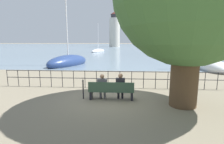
# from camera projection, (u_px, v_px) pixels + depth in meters

# --- Properties ---
(ground_plane) EXTENTS (1000.00, 1000.00, 0.00)m
(ground_plane) POSITION_uv_depth(u_px,v_px,m) (111.00, 99.00, 8.58)
(ground_plane) COLOR #7A705B
(harbor_water) EXTENTS (600.00, 300.00, 0.01)m
(harbor_water) POSITION_uv_depth(u_px,v_px,m) (124.00, 45.00, 164.53)
(harbor_water) COLOR slate
(harbor_water) RESTS_ON ground_plane
(park_bench) EXTENTS (2.19, 0.45, 0.90)m
(park_bench) POSITION_uv_depth(u_px,v_px,m) (111.00, 91.00, 8.44)
(park_bench) COLOR #334C38
(park_bench) RESTS_ON ground_plane
(seated_person_left) EXTENTS (0.46, 0.35, 1.25)m
(seated_person_left) POSITION_uv_depth(u_px,v_px,m) (102.00, 85.00, 8.50)
(seated_person_left) COLOR #4C4C51
(seated_person_left) RESTS_ON ground_plane
(seated_person_right) EXTENTS (0.44, 0.35, 1.30)m
(seated_person_right) POSITION_uv_depth(u_px,v_px,m) (120.00, 85.00, 8.44)
(seated_person_right) COLOR black
(seated_person_right) RESTS_ON ground_plane
(promenade_railing) EXTENTS (13.63, 0.04, 1.05)m
(promenade_railing) POSITION_uv_depth(u_px,v_px,m) (114.00, 77.00, 10.60)
(promenade_railing) COLOR black
(promenade_railing) RESTS_ON ground_plane
(closed_umbrella) EXTENTS (0.09, 0.09, 1.00)m
(closed_umbrella) POSITION_uv_depth(u_px,v_px,m) (83.00, 88.00, 8.58)
(closed_umbrella) COLOR black
(closed_umbrella) RESTS_ON ground_plane
(sailboat_0) EXTENTS (2.98, 7.63, 7.98)m
(sailboat_0) POSITION_uv_depth(u_px,v_px,m) (209.00, 66.00, 18.46)
(sailboat_0) COLOR white
(sailboat_0) RESTS_ON ground_plane
(sailboat_1) EXTENTS (3.17, 5.87, 9.27)m
(sailboat_1) POSITION_uv_depth(u_px,v_px,m) (180.00, 54.00, 36.30)
(sailboat_1) COLOR white
(sailboat_1) RESTS_ON ground_plane
(sailboat_3) EXTENTS (3.98, 6.87, 8.38)m
(sailboat_3) POSITION_uv_depth(u_px,v_px,m) (98.00, 51.00, 49.76)
(sailboat_3) COLOR silver
(sailboat_3) RESTS_ON ground_plane
(sailboat_4) EXTENTS (4.62, 7.34, 13.22)m
(sailboat_4) POSITION_uv_depth(u_px,v_px,m) (68.00, 62.00, 21.26)
(sailboat_4) COLOR navy
(sailboat_4) RESTS_ON ground_plane
(harbor_lighthouse) EXTENTS (6.31, 6.31, 20.76)m
(harbor_lighthouse) POSITION_uv_depth(u_px,v_px,m) (115.00, 31.00, 105.63)
(harbor_lighthouse) COLOR beige
(harbor_lighthouse) RESTS_ON ground_plane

